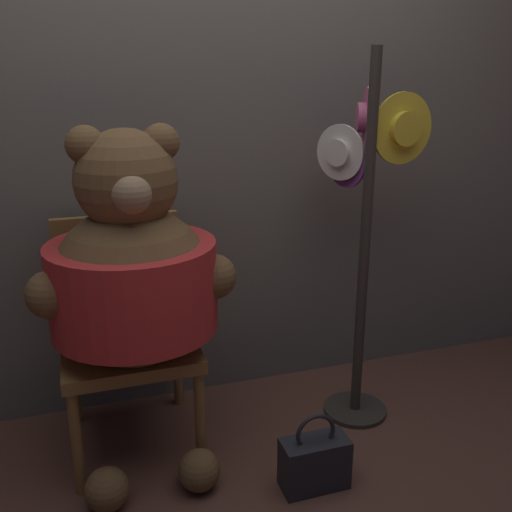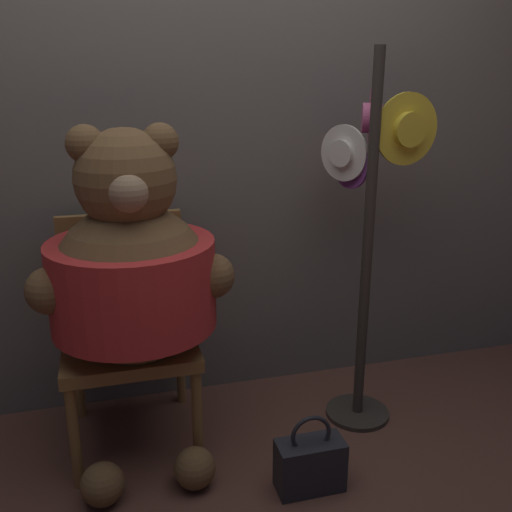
{
  "view_description": "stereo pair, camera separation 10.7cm",
  "coord_description": "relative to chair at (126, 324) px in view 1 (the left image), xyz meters",
  "views": [
    {
      "loc": [
        -0.53,
        -1.91,
        1.47
      ],
      "look_at": [
        0.13,
        0.09,
        0.79
      ],
      "focal_mm": 40.0,
      "sensor_mm": 36.0,
      "label": 1
    },
    {
      "loc": [
        -0.42,
        -1.94,
        1.47
      ],
      "look_at": [
        0.13,
        0.09,
        0.79
      ],
      "focal_mm": 40.0,
      "sensor_mm": 36.0,
      "label": 2
    }
  ],
  "objects": [
    {
      "name": "handbag_on_ground",
      "position": [
        0.6,
        -0.55,
        -0.4
      ],
      "size": [
        0.25,
        0.12,
        0.31
      ],
      "color": "#232328",
      "rests_on": "ground_plane"
    },
    {
      "name": "teddy_bear",
      "position": [
        0.03,
        -0.17,
        0.26
      ],
      "size": [
        0.74,
        0.65,
        1.31
      ],
      "color": "brown",
      "rests_on": "ground_plane"
    },
    {
      "name": "hat_display_rack",
      "position": [
        1.0,
        -0.1,
        0.44
      ],
      "size": [
        0.43,
        0.44,
        1.57
      ],
      "color": "#332D28",
      "rests_on": "ground_plane"
    },
    {
      "name": "chair",
      "position": [
        0.0,
        0.0,
        0.0
      ],
      "size": [
        0.51,
        0.54,
        0.92
      ],
      "color": "olive",
      "rests_on": "ground_plane"
    },
    {
      "name": "ground_plane",
      "position": [
        0.37,
        -0.25,
        -0.5
      ],
      "size": [
        14.0,
        14.0,
        0.0
      ],
      "primitive_type": "plane",
      "color": "brown"
    },
    {
      "name": "wall_back",
      "position": [
        0.37,
        0.3,
        0.76
      ],
      "size": [
        8.0,
        0.1,
        2.52
      ],
      "color": "#66605B",
      "rests_on": "ground_plane"
    }
  ]
}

